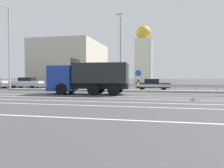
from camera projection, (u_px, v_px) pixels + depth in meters
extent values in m
plane|color=#424244|center=(125.00, 93.00, 22.43)|extent=(320.00, 320.00, 0.00)
cube|color=silver|center=(83.00, 96.00, 18.74)|extent=(53.72, 0.16, 0.01)
cube|color=silver|center=(75.00, 98.00, 16.96)|extent=(53.72, 0.16, 0.01)
cube|color=silver|center=(62.00, 101.00, 14.81)|extent=(53.72, 0.16, 0.01)
cube|color=silver|center=(48.00, 104.00, 12.92)|extent=(53.72, 0.16, 0.01)
cube|color=silver|center=(5.00, 115.00, 9.31)|extent=(53.72, 0.16, 0.01)
cube|color=gray|center=(127.00, 91.00, 24.35)|extent=(29.54, 1.10, 0.18)
cube|color=#9EA0A5|center=(129.00, 85.00, 25.70)|extent=(53.72, 0.04, 0.32)
cylinder|color=#ADADB2|center=(10.00, 87.00, 29.10)|extent=(0.09, 0.09, 0.62)
cylinder|color=#ADADB2|center=(25.00, 87.00, 28.64)|extent=(0.09, 0.09, 0.62)
cylinder|color=#ADADB2|center=(39.00, 87.00, 28.19)|extent=(0.09, 0.09, 0.62)
cylinder|color=#ADADB2|center=(54.00, 87.00, 27.74)|extent=(0.09, 0.09, 0.62)
cylinder|color=#ADADB2|center=(70.00, 87.00, 27.29)|extent=(0.09, 0.09, 0.62)
cylinder|color=#ADADB2|center=(86.00, 88.00, 26.84)|extent=(0.09, 0.09, 0.62)
cylinder|color=#ADADB2|center=(103.00, 88.00, 26.39)|extent=(0.09, 0.09, 0.62)
cylinder|color=#ADADB2|center=(120.00, 88.00, 25.94)|extent=(0.09, 0.09, 0.62)
cylinder|color=#ADADB2|center=(138.00, 88.00, 25.49)|extent=(0.09, 0.09, 0.62)
cylinder|color=#ADADB2|center=(157.00, 88.00, 25.03)|extent=(0.09, 0.09, 0.62)
cylinder|color=#ADADB2|center=(176.00, 89.00, 24.58)|extent=(0.09, 0.09, 0.62)
cylinder|color=#ADADB2|center=(196.00, 89.00, 24.13)|extent=(0.09, 0.09, 0.62)
cylinder|color=#ADADB2|center=(216.00, 89.00, 23.68)|extent=(0.09, 0.09, 0.62)
cube|color=#19389E|center=(63.00, 78.00, 20.91)|extent=(2.30, 2.58, 2.35)
cube|color=black|center=(52.00, 74.00, 21.10)|extent=(0.10, 2.16, 0.88)
cube|color=black|center=(52.00, 89.00, 21.15)|extent=(0.18, 2.46, 0.24)
cube|color=black|center=(101.00, 86.00, 20.28)|extent=(5.20, 1.56, 0.53)
cube|color=#232828|center=(101.00, 82.00, 20.27)|extent=(5.03, 2.58, 0.12)
cube|color=#232828|center=(98.00, 72.00, 19.10)|extent=(4.95, 0.27, 1.72)
cube|color=#232828|center=(103.00, 73.00, 21.37)|extent=(4.95, 0.27, 1.72)
cube|color=#232828|center=(76.00, 70.00, 20.66)|extent=(0.18, 2.41, 2.15)
cube|color=#232828|center=(127.00, 72.00, 19.80)|extent=(0.18, 2.41, 1.72)
cylinder|color=black|center=(61.00, 89.00, 19.68)|extent=(1.05, 0.36, 1.04)
cylinder|color=black|center=(71.00, 88.00, 22.09)|extent=(1.05, 0.36, 1.04)
cylinder|color=black|center=(93.00, 89.00, 19.14)|extent=(1.05, 0.36, 1.04)
cylinder|color=black|center=(100.00, 88.00, 21.56)|extent=(1.05, 0.36, 1.04)
cylinder|color=black|center=(113.00, 90.00, 18.82)|extent=(1.05, 0.36, 1.04)
cylinder|color=black|center=(118.00, 88.00, 21.24)|extent=(1.05, 0.36, 1.04)
cylinder|color=white|center=(138.00, 90.00, 24.09)|extent=(0.16, 0.16, 0.34)
cylinder|color=black|center=(138.00, 87.00, 24.08)|extent=(0.16, 0.16, 0.34)
cylinder|color=white|center=(138.00, 84.00, 24.07)|extent=(0.16, 0.16, 0.34)
cylinder|color=black|center=(138.00, 81.00, 24.06)|extent=(0.16, 0.16, 0.34)
cylinder|color=white|center=(138.00, 78.00, 24.05)|extent=(0.16, 0.16, 0.34)
cylinder|color=#1E4CB2|center=(138.00, 73.00, 24.03)|extent=(0.70, 0.03, 0.70)
cylinder|color=white|center=(138.00, 73.00, 24.03)|extent=(0.75, 0.02, 0.75)
cylinder|color=#ADADB2|center=(9.00, 48.00, 27.51)|extent=(0.18, 0.18, 10.42)
cylinder|color=#ADADB2|center=(3.00, 5.00, 26.34)|extent=(0.13, 2.05, 0.10)
cylinder|color=#ADADB2|center=(121.00, 54.00, 24.30)|extent=(0.18, 0.18, 8.26)
cylinder|color=#ADADB2|center=(120.00, 16.00, 23.19)|extent=(0.29, 1.98, 0.10)
cube|color=silver|center=(119.00, 14.00, 22.21)|extent=(0.72, 0.27, 0.12)
cylinder|color=black|center=(4.00, 86.00, 32.39)|extent=(0.61, 0.23, 0.60)
cube|color=silver|center=(26.00, 84.00, 31.19)|extent=(4.72, 1.67, 0.75)
cube|color=black|center=(27.00, 79.00, 31.14)|extent=(1.99, 1.46, 0.49)
cylinder|color=black|center=(14.00, 86.00, 30.74)|extent=(0.60, 0.20, 0.60)
cylinder|color=black|center=(21.00, 86.00, 32.28)|extent=(0.60, 0.20, 0.60)
cylinder|color=black|center=(32.00, 86.00, 30.13)|extent=(0.60, 0.20, 0.60)
cylinder|color=black|center=(39.00, 86.00, 31.66)|extent=(0.60, 0.20, 0.60)
cube|color=#335B33|center=(66.00, 84.00, 29.08)|extent=(4.23, 1.88, 0.68)
cube|color=black|center=(67.00, 80.00, 29.03)|extent=(1.79, 1.63, 0.56)
cylinder|color=black|center=(54.00, 87.00, 28.54)|extent=(0.60, 0.21, 0.60)
cylinder|color=black|center=(60.00, 86.00, 30.23)|extent=(0.60, 0.21, 0.60)
cylinder|color=black|center=(73.00, 87.00, 27.95)|extent=(0.60, 0.21, 0.60)
cylinder|color=black|center=(78.00, 87.00, 29.64)|extent=(0.60, 0.21, 0.60)
cube|color=silver|center=(109.00, 85.00, 28.58)|extent=(3.99, 1.87, 0.52)
cube|color=black|center=(110.00, 81.00, 28.54)|extent=(1.71, 1.58, 0.54)
cylinder|color=black|center=(98.00, 87.00, 28.11)|extent=(0.61, 0.22, 0.60)
cylinder|color=black|center=(102.00, 87.00, 29.69)|extent=(0.61, 0.22, 0.60)
cylinder|color=black|center=(116.00, 87.00, 27.50)|extent=(0.61, 0.22, 0.60)
cylinder|color=black|center=(119.00, 87.00, 29.08)|extent=(0.61, 0.22, 0.60)
cube|color=black|center=(153.00, 85.00, 26.86)|extent=(4.14, 1.87, 0.59)
cube|color=black|center=(152.00, 81.00, 26.87)|extent=(1.74, 1.63, 0.50)
cylinder|color=black|center=(163.00, 87.00, 27.46)|extent=(0.60, 0.20, 0.60)
cylinder|color=black|center=(164.00, 88.00, 25.75)|extent=(0.60, 0.20, 0.60)
cylinder|color=black|center=(143.00, 87.00, 27.98)|extent=(0.60, 0.20, 0.60)
cylinder|color=black|center=(142.00, 88.00, 26.28)|extent=(0.60, 0.20, 0.60)
cube|color=beige|center=(72.00, 64.00, 42.95)|extent=(10.93, 14.86, 8.22)
cube|color=silver|center=(143.00, 62.00, 47.19)|extent=(3.60, 3.60, 9.75)
sphere|color=gold|center=(144.00, 33.00, 46.99)|extent=(3.24, 3.24, 3.24)
cone|color=gold|center=(144.00, 24.00, 46.93)|extent=(0.30, 0.30, 1.20)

